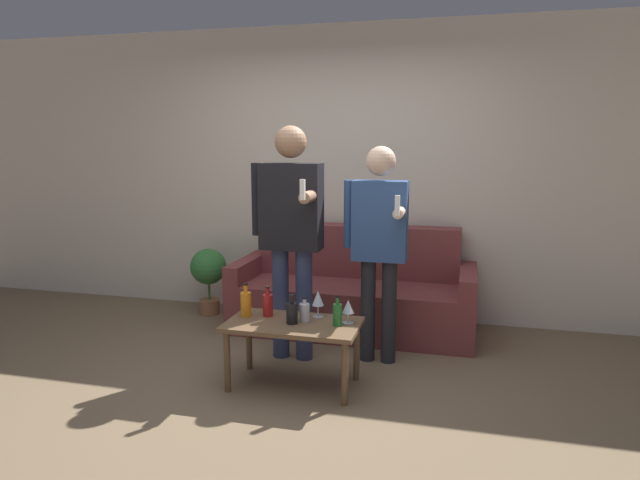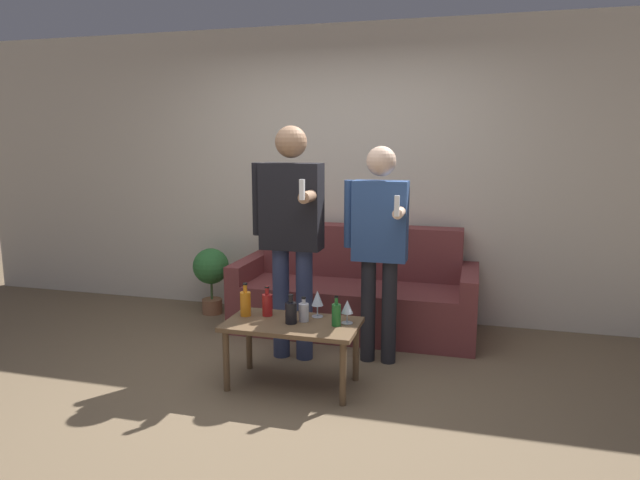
{
  "view_description": "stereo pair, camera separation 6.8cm",
  "coord_description": "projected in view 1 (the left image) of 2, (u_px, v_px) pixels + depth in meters",
  "views": [
    {
      "loc": [
        1.16,
        -3.3,
        1.67
      ],
      "look_at": [
        0.15,
        0.64,
        0.95
      ],
      "focal_mm": 32.0,
      "sensor_mm": 36.0,
      "label": 1
    },
    {
      "loc": [
        1.23,
        -3.28,
        1.67
      ],
      "look_at": [
        0.15,
        0.64,
        0.95
      ],
      "focal_mm": 32.0,
      "sensor_mm": 36.0,
      "label": 2
    }
  ],
  "objects": [
    {
      "name": "bottle_orange",
      "position": [
        246.0,
        303.0,
        3.96
      ],
      "size": [
        0.07,
        0.07,
        0.24
      ],
      "color": "orange",
      "rests_on": "coffee_table"
    },
    {
      "name": "potted_plant",
      "position": [
        208.0,
        271.0,
        5.46
      ],
      "size": [
        0.34,
        0.34,
        0.64
      ],
      "color": "#936042",
      "rests_on": "ground_plane"
    },
    {
      "name": "ground_plane",
      "position": [
        274.0,
        398.0,
        3.72
      ],
      "size": [
        16.0,
        16.0,
        0.0
      ],
      "primitive_type": "plane",
      "color": "#756047"
    },
    {
      "name": "bottle_yellow",
      "position": [
        268.0,
        304.0,
        3.97
      ],
      "size": [
        0.07,
        0.07,
        0.21
      ],
      "color": "#B21E1E",
      "rests_on": "coffee_table"
    },
    {
      "name": "wall_back",
      "position": [
        340.0,
        174.0,
        5.34
      ],
      "size": [
        8.0,
        0.06,
        2.7
      ],
      "color": "beige",
      "rests_on": "ground_plane"
    },
    {
      "name": "bottle_dark",
      "position": [
        337.0,
        314.0,
        3.76
      ],
      "size": [
        0.06,
        0.06,
        0.2
      ],
      "color": "#23752D",
      "rests_on": "coffee_table"
    },
    {
      "name": "wine_glass_near",
      "position": [
        348.0,
        307.0,
        3.81
      ],
      "size": [
        0.08,
        0.08,
        0.16
      ],
      "color": "silver",
      "rests_on": "coffee_table"
    },
    {
      "name": "person_standing_right",
      "position": [
        379.0,
        237.0,
        4.19
      ],
      "size": [
        0.47,
        0.42,
        1.62
      ],
      "color": "#232328",
      "rests_on": "ground_plane"
    },
    {
      "name": "bottle_green",
      "position": [
        305.0,
        312.0,
        3.85
      ],
      "size": [
        0.07,
        0.07,
        0.17
      ],
      "color": "silver",
      "rests_on": "coffee_table"
    },
    {
      "name": "bottle_red",
      "position": [
        292.0,
        312.0,
        3.81
      ],
      "size": [
        0.08,
        0.08,
        0.2
      ],
      "color": "black",
      "rests_on": "coffee_table"
    },
    {
      "name": "coffee_table",
      "position": [
        293.0,
        331.0,
        3.85
      ],
      "size": [
        0.9,
        0.5,
        0.45
      ],
      "color": "brown",
      "rests_on": "ground_plane"
    },
    {
      "name": "wine_glass_far",
      "position": [
        318.0,
        299.0,
        3.94
      ],
      "size": [
        0.08,
        0.08,
        0.19
      ],
      "color": "silver",
      "rests_on": "coffee_table"
    },
    {
      "name": "person_standing_left",
      "position": [
        290.0,
        225.0,
        4.25
      ],
      "size": [
        0.54,
        0.45,
        1.77
      ],
      "color": "navy",
      "rests_on": "ground_plane"
    },
    {
      "name": "couch",
      "position": [
        354.0,
        294.0,
        5.05
      ],
      "size": [
        2.09,
        0.82,
        0.9
      ],
      "color": "brown",
      "rests_on": "ground_plane"
    }
  ]
}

